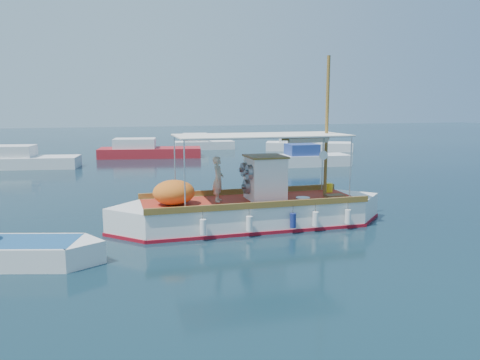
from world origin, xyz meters
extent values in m
plane|color=black|center=(0.00, 0.00, 0.00)|extent=(160.00, 160.00, 0.00)
cube|color=white|center=(-0.21, 0.25, 0.37)|extent=(7.95, 2.74, 1.16)
cube|color=white|center=(-4.17, 0.30, 0.37)|extent=(2.64, 2.64, 1.16)
cube|color=white|center=(3.75, 0.20, 0.37)|extent=(2.64, 2.64, 1.16)
cube|color=maroon|center=(-0.21, 0.25, 0.02)|extent=(8.06, 2.83, 0.19)
cube|color=#A02918|center=(-0.21, 0.25, 0.93)|extent=(7.95, 2.53, 0.06)
cube|color=brown|center=(-0.19, 1.58, 1.06)|extent=(8.03, 0.21, 0.21)
cube|color=brown|center=(-0.23, -1.08, 1.06)|extent=(8.03, 0.21, 0.21)
cube|color=white|center=(0.32, 0.24, 1.74)|extent=(1.29, 1.39, 1.58)
cube|color=brown|center=(0.32, 0.24, 2.57)|extent=(1.39, 1.50, 0.06)
cylinder|color=slate|center=(-0.37, -0.09, 2.06)|extent=(0.24, 0.53, 0.53)
cylinder|color=slate|center=(-0.36, 0.59, 2.06)|extent=(0.24, 0.53, 0.53)
cylinder|color=slate|center=(-0.37, 0.25, 1.48)|extent=(0.24, 0.53, 0.53)
cylinder|color=brown|center=(2.75, 0.21, 3.59)|extent=(0.13, 0.13, 5.28)
cylinder|color=brown|center=(1.90, 0.22, 3.17)|extent=(1.90, 0.11, 0.08)
cylinder|color=silver|center=(-2.83, 1.44, 2.14)|extent=(0.05, 0.05, 2.38)
cylinder|color=silver|center=(-2.86, -0.88, 2.14)|extent=(0.05, 0.05, 2.38)
cylinder|color=silver|center=(3.19, 1.36, 2.14)|extent=(0.05, 0.05, 2.38)
cylinder|color=silver|center=(3.16, -0.96, 2.14)|extent=(0.05, 0.05, 2.38)
cube|color=silver|center=(0.16, 0.24, 3.35)|extent=(6.26, 2.62, 0.04)
ellipsoid|color=orange|center=(-3.06, 0.29, 1.39)|extent=(1.49, 1.28, 0.89)
cube|color=yellow|center=(1.17, 0.81, 1.16)|extent=(0.27, 0.19, 0.42)
cylinder|color=yellow|center=(3.29, 0.94, 1.13)|extent=(0.32, 0.32, 0.36)
cube|color=brown|center=(2.95, -0.22, 1.01)|extent=(0.69, 0.48, 0.13)
cylinder|color=#B2B2B2|center=(1.58, -0.36, 1.01)|extent=(0.53, 0.53, 0.13)
cylinder|color=white|center=(2.10, -0.89, 2.67)|extent=(0.32, 0.04, 0.32)
cylinder|color=white|center=(-2.34, -1.20, 0.48)|extent=(0.21, 0.21, 0.51)
cylinder|color=navy|center=(0.83, -1.24, 0.48)|extent=(0.21, 0.21, 0.51)
cylinder|color=white|center=(2.94, -1.27, 0.48)|extent=(0.21, 0.21, 0.51)
imported|color=#BBB59B|center=(-1.44, 0.37, 1.78)|extent=(0.59, 0.70, 1.64)
cube|color=white|center=(-8.31, -1.77, 0.23)|extent=(4.61, 2.79, 0.84)
cube|color=white|center=(-6.23, -2.35, 0.23)|extent=(1.62, 1.62, 0.84)
cube|color=silver|center=(-10.39, 19.71, 0.30)|extent=(6.94, 3.42, 1.00)
cube|color=silver|center=(-11.37, 19.87, 1.20)|extent=(2.95, 2.43, 0.80)
cube|color=#A91C23|center=(-1.54, 24.18, 0.30)|extent=(8.79, 4.15, 1.00)
cube|color=silver|center=(-2.79, 24.39, 1.20)|extent=(3.72, 2.90, 0.80)
cube|color=silver|center=(9.28, 15.32, 0.30)|extent=(5.45, 2.49, 1.00)
cube|color=navy|center=(8.49, 15.37, 1.20)|extent=(2.23, 1.99, 0.80)
cube|color=silver|center=(13.82, 25.77, 0.30)|extent=(8.53, 5.62, 1.00)
cube|color=silver|center=(12.70, 26.26, 1.20)|extent=(3.87, 3.32, 0.80)
cube|color=silver|center=(4.33, 29.87, 0.30)|extent=(5.96, 2.35, 1.00)
cube|color=silver|center=(3.46, 29.93, 1.20)|extent=(2.44, 1.84, 0.80)
camera|label=1|loc=(-5.38, -15.83, 4.46)|focal=35.00mm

